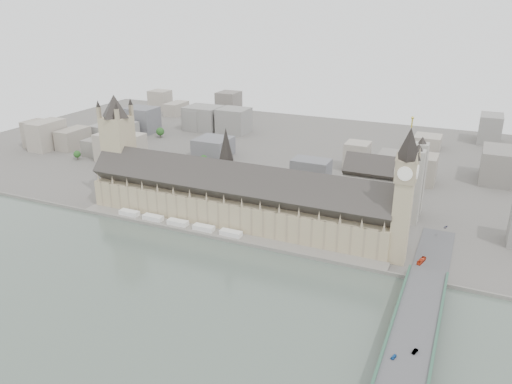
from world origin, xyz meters
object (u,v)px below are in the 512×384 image
at_px(palace_of_westminster, 234,198).
at_px(car_silver, 415,351).
at_px(elizabeth_tower, 405,187).
at_px(westminster_abbey, 385,186).
at_px(victoria_tower, 118,143).
at_px(westminster_bridge, 412,339).
at_px(red_bus_north, 421,261).
at_px(car_blue, 394,357).
at_px(car_approach, 446,227).

xyz_separation_m(palace_of_westminster, car_silver, (165.05, -124.60, -11.69)).
relative_size(palace_of_westminster, elizabeth_tower, 2.47).
bearing_deg(car_silver, westminster_abbey, 123.08).
height_order(victoria_tower, westminster_bridge, victoria_tower).
relative_size(victoria_tower, westminster_bridge, 0.31).
height_order(elizabeth_tower, westminster_abbey, elizabeth_tower).
xyz_separation_m(red_bus_north, car_blue, (-0.31, -106.94, -0.81)).
bearing_deg(victoria_tower, westminster_bridge, -21.78).
distance_m(westminster_bridge, car_approach, 147.69).
xyz_separation_m(westminster_abbey, red_bus_north, (45.24, -101.59, -13.31)).
distance_m(elizabeth_tower, victoria_tower, 260.64).
distance_m(red_bus_north, car_approach, 67.42).
height_order(elizabeth_tower, car_blue, elizabeth_tower).
xyz_separation_m(palace_of_westminster, westminster_bridge, (162.00, -107.20, -17.58)).
height_order(palace_of_westminster, car_blue, palace_of_westminster).
bearing_deg(car_approach, westminster_bridge, -74.78).
height_order(car_blue, car_silver, car_silver).
distance_m(victoria_tower, westminster_bridge, 309.91).
distance_m(westminster_bridge, car_silver, 18.61).
relative_size(victoria_tower, car_approach, 22.34).
bearing_deg(palace_of_westminster, car_blue, -40.53).
xyz_separation_m(victoria_tower, red_bus_north, (278.16, -32.59, -43.44)).
xyz_separation_m(palace_of_westminster, car_blue, (155.85, -133.24, -11.74)).
bearing_deg(car_blue, palace_of_westminster, 156.08).
distance_m(red_bus_north, car_silver, 98.70).
xyz_separation_m(victoria_tower, westminster_bridge, (284.00, -113.50, -50.08)).
bearing_deg(victoria_tower, red_bus_north, -6.68).
bearing_deg(elizabeth_tower, westminster_bridge, -75.89).
distance_m(palace_of_westminster, car_blue, 205.38).
height_order(palace_of_westminster, elizabeth_tower, elizabeth_tower).
bearing_deg(palace_of_westminster, car_approach, 13.59).
xyz_separation_m(elizabeth_tower, westminster_abbey, (-27.08, 87.00, -33.01)).
bearing_deg(westminster_abbey, westminster_bridge, -74.36).
bearing_deg(victoria_tower, elizabeth_tower, -3.96).
bearing_deg(red_bus_north, car_approach, 95.93).
bearing_deg(elizabeth_tower, westminster_abbey, 107.29).
bearing_deg(red_bus_north, victoria_tower, -171.82).
distance_m(palace_of_westminster, westminster_abbey, 134.09).
relative_size(victoria_tower, car_silver, 21.62).
bearing_deg(westminster_bridge, car_approach, 88.20).
bearing_deg(palace_of_westminster, elizabeth_tower, -4.85).
xyz_separation_m(red_bus_north, car_silver, (8.88, -98.30, -0.76)).
bearing_deg(palace_of_westminster, red_bus_north, -9.56).
height_order(westminster_bridge, car_silver, car_silver).
relative_size(victoria_tower, red_bus_north, 9.17).
height_order(westminster_abbey, red_bus_north, westminster_abbey).
bearing_deg(westminster_abbey, victoria_tower, -163.50).
distance_m(palace_of_westminster, red_bus_north, 158.74).
xyz_separation_m(car_blue, car_silver, (9.19, 8.64, 0.05)).
bearing_deg(palace_of_westminster, westminster_abbey, 34.17).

